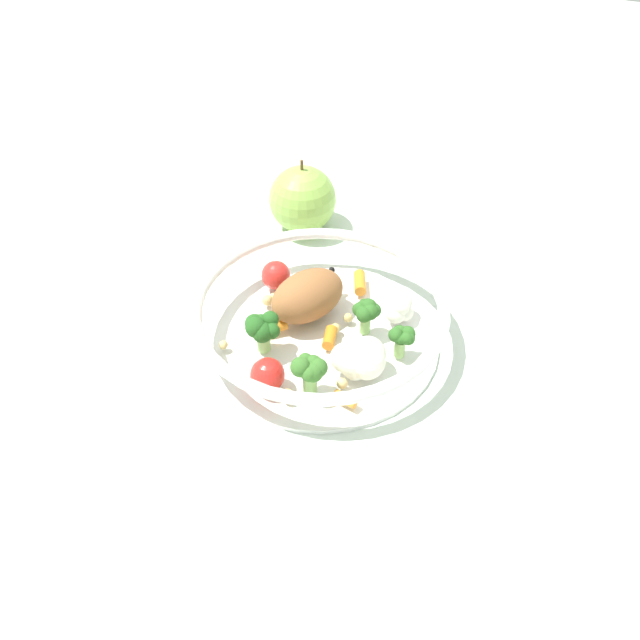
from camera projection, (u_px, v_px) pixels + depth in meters
name	position (u px, v px, depth m)	size (l,w,h in m)	color
ground_plane	(328.00, 352.00, 0.70)	(2.40, 2.40, 0.00)	silver
food_container	(323.00, 321.00, 0.69)	(0.25, 0.25, 0.06)	white
loose_apple	(303.00, 199.00, 0.83)	(0.08, 0.08, 0.09)	#8CB74C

